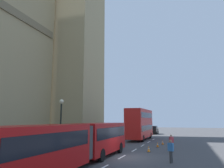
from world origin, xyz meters
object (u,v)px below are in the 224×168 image
object	(u,v)px
traffic_cone_middle	(158,145)
double_decker_bus	(140,123)
traffic_cone_east	(163,142)
street_lamp	(61,121)
pedestrian_near_cones	(171,150)
traffic_cone_west	(149,149)
pedestrian_by_kerb	(171,142)
sedan_lead	(153,130)
articulated_bus	(76,140)

from	to	relation	value
traffic_cone_middle	double_decker_bus	bearing A→B (deg)	23.67
traffic_cone_east	street_lamp	distance (m)	14.08
double_decker_bus	traffic_cone_east	distance (m)	7.94
double_decker_bus	pedestrian_near_cones	size ratio (longest dim) A/B	6.32
traffic_cone_west	pedestrian_by_kerb	bearing A→B (deg)	-60.93
double_decker_bus	street_lamp	bearing A→B (deg)	165.06
traffic_cone_west	pedestrian_near_cones	bearing A→B (deg)	-153.55
traffic_cone_east	street_lamp	xyz separation A→B (m)	(-10.65, 8.79, 2.77)
traffic_cone_middle	street_lamp	world-z (taller)	street_lamp
traffic_cone_east	pedestrian_near_cones	xyz separation A→B (m)	(-12.35, -1.96, 0.63)
traffic_cone_west	traffic_cone_east	size ratio (longest dim) A/B	1.00
sedan_lead	pedestrian_near_cones	world-z (taller)	sedan_lead
double_decker_bus	pedestrian_near_cones	distance (m)	19.68
pedestrian_by_kerb	sedan_lead	bearing A→B (deg)	12.24
pedestrian_by_kerb	traffic_cone_east	bearing A→B (deg)	14.69
articulated_bus	pedestrian_near_cones	distance (m)	7.12
sedan_lead	street_lamp	distance (m)	32.45
street_lamp	articulated_bus	bearing A→B (deg)	-138.08
sedan_lead	traffic_cone_east	xyz separation A→B (m)	(-21.43, -4.38, -0.63)
sedan_lead	traffic_cone_east	bearing A→B (deg)	-168.45
street_lamp	pedestrian_by_kerb	size ratio (longest dim) A/B	3.12
traffic_cone_east	pedestrian_by_kerb	bearing A→B (deg)	-165.31
street_lamp	double_decker_bus	bearing A→B (deg)	-14.94
pedestrian_near_cones	traffic_cone_middle	bearing A→B (deg)	13.36
double_decker_bus	traffic_cone_east	size ratio (longest dim) A/B	18.41
traffic_cone_west	pedestrian_by_kerb	xyz separation A→B (m)	(1.21, -2.17, 0.63)
articulated_bus	pedestrian_near_cones	world-z (taller)	articulated_bus
articulated_bus	pedestrian_by_kerb	bearing A→B (deg)	-31.12
sedan_lead	street_lamp	bearing A→B (deg)	172.17
double_decker_bus	traffic_cone_west	bearing A→B (deg)	-164.67
articulated_bus	pedestrian_near_cones	bearing A→B (deg)	-62.01
traffic_cone_east	double_decker_bus	bearing A→B (deg)	34.54
articulated_bus	traffic_cone_west	size ratio (longest dim) A/B	28.65
double_decker_bus	pedestrian_by_kerb	bearing A→B (deg)	-154.38
articulated_bus	street_lamp	distance (m)	6.87
double_decker_bus	traffic_cone_middle	distance (m)	10.27
articulated_bus	sedan_lead	xyz separation A→B (m)	(37.10, 0.09, -0.83)
double_decker_bus	street_lamp	distance (m)	17.47
double_decker_bus	sedan_lead	world-z (taller)	double_decker_bus
pedestrian_near_cones	double_decker_bus	bearing A→B (deg)	18.59
traffic_cone_west	pedestrian_near_cones	world-z (taller)	pedestrian_near_cones
articulated_bus	sedan_lead	world-z (taller)	articulated_bus
sedan_lead	pedestrian_by_kerb	world-z (taller)	sedan_lead
articulated_bus	traffic_cone_middle	distance (m)	13.45
traffic_cone_middle	traffic_cone_east	distance (m)	2.92
articulated_bus	double_decker_bus	world-z (taller)	double_decker_bus
street_lamp	pedestrian_by_kerb	bearing A→B (deg)	-65.72
sedan_lead	pedestrian_by_kerb	distance (m)	28.04
sedan_lead	traffic_cone_middle	size ratio (longest dim) A/B	7.59
traffic_cone_west	traffic_cone_middle	size ratio (longest dim) A/B	1.00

